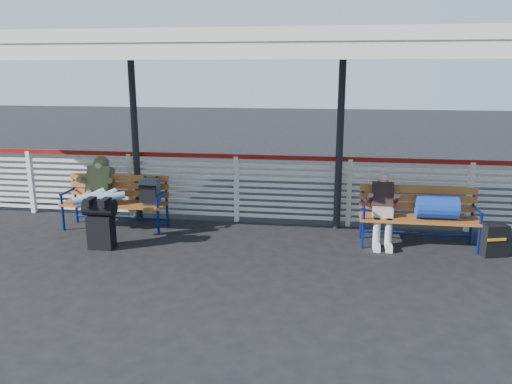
% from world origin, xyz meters
% --- Properties ---
extents(ground, '(60.00, 60.00, 0.00)m').
position_xyz_m(ground, '(0.00, 0.00, 0.00)').
color(ground, black).
rests_on(ground, ground).
extents(fence, '(12.08, 0.08, 1.24)m').
position_xyz_m(fence, '(0.00, 1.90, 0.66)').
color(fence, silver).
rests_on(fence, ground).
extents(canopy, '(12.60, 3.60, 3.16)m').
position_xyz_m(canopy, '(-0.00, 0.87, 3.04)').
color(canopy, silver).
rests_on(canopy, ground).
extents(luggage_stack, '(0.48, 0.27, 0.79)m').
position_xyz_m(luggage_stack, '(-1.80, 0.19, 0.43)').
color(luggage_stack, black).
rests_on(luggage_stack, ground).
extents(bench_left, '(1.80, 0.56, 0.92)m').
position_xyz_m(bench_left, '(-1.81, 1.22, 0.59)').
color(bench_left, '#B06E22').
rests_on(bench_left, ground).
extents(bench_right, '(1.80, 0.56, 0.92)m').
position_xyz_m(bench_right, '(3.17, 1.02, 0.60)').
color(bench_right, '#B06E22').
rests_on(bench_right, ground).
extents(traveler_man, '(0.94, 1.63, 0.77)m').
position_xyz_m(traveler_man, '(-2.15, 0.88, 0.69)').
color(traveler_man, '#99B5CE').
rests_on(traveler_man, ground).
extents(companion_person, '(0.32, 0.66, 1.15)m').
position_xyz_m(companion_person, '(2.49, 1.02, 0.60)').
color(companion_person, '#AEA99E').
rests_on(companion_person, ground).
extents(suitcase_side, '(0.38, 0.29, 0.48)m').
position_xyz_m(suitcase_side, '(4.09, 0.72, 0.24)').
color(suitcase_side, black).
rests_on(suitcase_side, ground).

